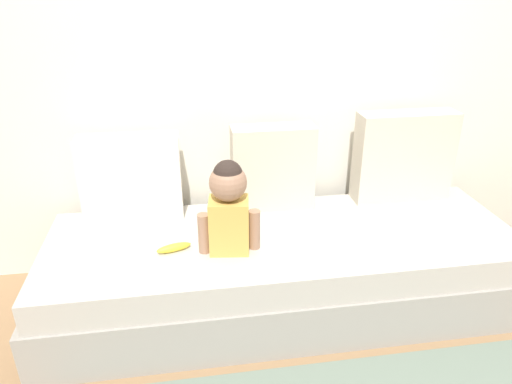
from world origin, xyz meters
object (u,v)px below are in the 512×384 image
Objects in this scene: throw_pillow_center at (273,168)px; banana at (174,248)px; couch at (283,269)px; throw_pillow_left at (131,178)px; toddler at (229,205)px; throw_pillow_right at (403,157)px.

banana is at bearing -143.87° from throw_pillow_center.
banana reaches higher than couch.
throw_pillow_center is 2.80× the size of banana.
toddler is at bearing -42.24° from throw_pillow_left.
couch is 4.73× the size of throw_pillow_left.
couch is at bearing -23.11° from throw_pillow_left.
throw_pillow_right reaches higher than throw_pillow_left.
throw_pillow_center is (0.77, 0.00, 0.01)m from throw_pillow_left.
couch is 4.40× the size of throw_pillow_right.
couch is at bearing 19.89° from toddler.
toddler is 0.35m from banana.
throw_pillow_center is 0.52m from toddler.
couch is at bearing -156.89° from throw_pillow_right.
couch is 14.65× the size of banana.
throw_pillow_right is (1.54, 0.00, 0.03)m from throw_pillow_left.
couch is 5.22× the size of throw_pillow_center.
throw_pillow_center reaches higher than throw_pillow_left.
banana is (-1.33, -0.41, -0.24)m from throw_pillow_right.
banana is (0.21, -0.41, -0.21)m from throw_pillow_left.
throw_pillow_right is at bearing 23.11° from couch.
throw_pillow_center is 1.03× the size of toddler.
toddler is at bearing -160.11° from couch.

